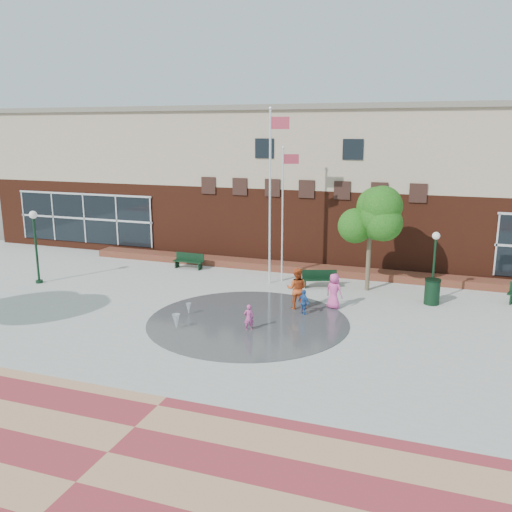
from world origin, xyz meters
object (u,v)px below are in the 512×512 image
(flagpole_right, at_px, (283,207))
(child_splash, at_px, (249,318))
(flagpole_left, at_px, (271,188))
(bench_left, at_px, (189,264))
(trash_can, at_px, (432,292))

(flagpole_right, xyz_separation_m, child_splash, (0.84, -7.43, -3.38))
(flagpole_left, distance_m, flagpole_right, 1.32)
(flagpole_left, height_order, child_splash, flagpole_left)
(flagpole_right, xyz_separation_m, bench_left, (-5.86, 0.71, -3.64))
(flagpole_left, xyz_separation_m, child_splash, (1.30, -6.77, -4.42))
(bench_left, distance_m, child_splash, 10.55)
(flagpole_right, relative_size, child_splash, 6.40)
(flagpole_left, bearing_deg, flagpole_right, 54.80)
(flagpole_left, bearing_deg, bench_left, 165.50)
(trash_can, bearing_deg, bench_left, 170.75)
(flagpole_left, xyz_separation_m, flagpole_right, (0.46, 0.66, -1.04))
(flagpole_right, bearing_deg, trash_can, -30.16)
(flagpole_left, xyz_separation_m, bench_left, (-5.40, 1.37, -4.68))
(flagpole_right, height_order, bench_left, flagpole_right)
(flagpole_left, relative_size, bench_left, 4.96)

